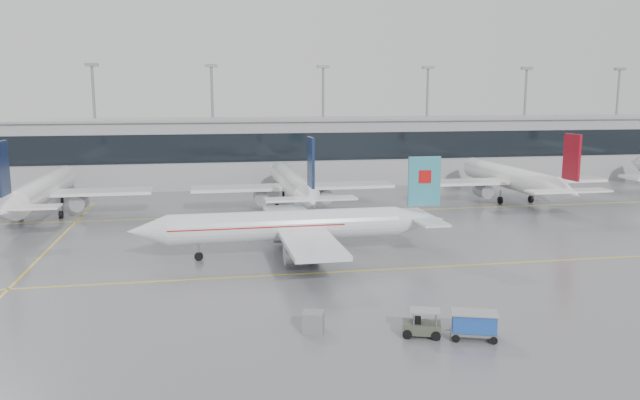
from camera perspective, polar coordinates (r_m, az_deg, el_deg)
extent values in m
plane|color=slate|center=(60.35, 2.09, -6.57)|extent=(320.00, 320.00, 0.00)
cube|color=yellow|center=(60.35, 2.09, -6.56)|extent=(120.00, 0.25, 0.01)
cube|color=yellow|center=(89.08, -2.11, -1.26)|extent=(120.00, 0.25, 0.01)
cube|color=yellow|center=(75.51, -23.51, -4.06)|extent=(0.25, 60.00, 0.01)
cube|color=#97979A|center=(119.72, -4.37, 4.41)|extent=(180.00, 15.00, 12.00)
cube|color=black|center=(112.11, -3.97, 4.83)|extent=(180.00, 0.20, 5.00)
cube|color=gray|center=(119.32, -4.41, 7.38)|extent=(182.00, 16.00, 0.40)
cylinder|color=gray|center=(126.33, -19.86, 6.42)|extent=(0.50, 0.50, 22.00)
cube|color=gray|center=(126.31, -20.15, 11.54)|extent=(2.40, 1.00, 0.60)
cylinder|color=gray|center=(124.70, -9.77, 6.81)|extent=(0.50, 0.50, 22.00)
cube|color=gray|center=(124.68, -9.92, 12.00)|extent=(2.40, 1.00, 0.60)
cylinder|color=gray|center=(126.92, 0.28, 7.00)|extent=(0.50, 0.50, 22.00)
cube|color=gray|center=(126.90, 0.29, 12.10)|extent=(2.40, 1.00, 0.60)
cylinder|color=gray|center=(132.79, 9.72, 6.98)|extent=(0.50, 0.50, 22.00)
cube|color=gray|center=(132.78, 9.86, 11.85)|extent=(2.40, 1.00, 0.60)
cylinder|color=gray|center=(141.88, 18.15, 6.80)|extent=(0.50, 0.50, 22.00)
cube|color=gray|center=(141.86, 18.39, 11.36)|extent=(2.40, 1.00, 0.60)
cylinder|color=gray|center=(153.59, 25.43, 6.53)|extent=(0.50, 0.50, 22.00)
cube|color=gray|center=(153.58, 25.74, 10.74)|extent=(2.40, 1.00, 0.60)
cylinder|color=silver|center=(65.20, -3.19, -2.34)|extent=(23.99, 3.44, 3.14)
cone|color=silver|center=(64.81, -15.53, -2.75)|extent=(4.04, 3.19, 3.14)
cone|color=silver|center=(68.77, 9.10, -1.82)|extent=(5.64, 3.21, 3.14)
cube|color=silver|center=(65.51, -1.88, -2.63)|extent=(5.32, 26.00, 0.45)
cube|color=silver|center=(68.78, 9.26, -1.56)|extent=(2.92, 10.01, 0.25)
cube|color=teal|center=(68.21, 9.51, 1.70)|extent=(3.60, 0.39, 5.36)
cylinder|color=#9797A2|center=(61.17, -1.61, -4.96)|extent=(3.63, 2.14, 2.10)
cylinder|color=#9797A2|center=(70.39, -2.91, -3.02)|extent=(3.63, 2.14, 2.10)
cylinder|color=gray|center=(65.11, -11.04, -4.53)|extent=(0.20, 0.20, 1.31)
cylinder|color=black|center=(65.27, -11.02, -5.09)|extent=(0.90, 0.31, 0.90)
cylinder|color=gray|center=(63.57, -0.60, -4.60)|extent=(0.24, 0.24, 1.31)
cylinder|color=black|center=(63.74, -0.60, -5.17)|extent=(1.11, 0.46, 1.10)
cylinder|color=gray|center=(68.55, -1.40, -3.55)|extent=(0.24, 0.24, 1.31)
cylinder|color=black|center=(68.70, -1.40, -4.08)|extent=(1.11, 0.46, 1.10)
cube|color=#B70F0F|center=(68.14, 9.52, 2.13)|extent=(1.41, 0.47, 1.40)
cube|color=#B70F0F|center=(64.82, -5.82, -2.26)|extent=(18.04, 3.39, 0.12)
cylinder|color=white|center=(95.13, -23.94, 0.92)|extent=(3.59, 27.36, 3.59)
cone|color=white|center=(110.30, -22.09, 2.14)|extent=(3.59, 4.00, 3.59)
cone|color=white|center=(79.39, -26.65, -0.85)|extent=(3.59, 5.60, 3.59)
cube|color=white|center=(93.74, -24.14, 0.55)|extent=(29.64, 5.00, 0.45)
cube|color=white|center=(79.15, -26.70, -0.66)|extent=(11.40, 2.80, 0.25)
cube|color=#122045|center=(78.36, -26.99, 2.59)|extent=(0.35, 3.60, 6.12)
cylinder|color=#9797A2|center=(95.69, -26.80, -0.39)|extent=(2.10, 3.60, 2.10)
cylinder|color=#9797A2|center=(93.43, -21.14, -0.22)|extent=(2.10, 3.60, 2.10)
cylinder|color=gray|center=(105.79, -22.54, 0.41)|extent=(0.20, 0.20, 1.56)
cylinder|color=black|center=(105.91, -22.51, -0.01)|extent=(0.30, 0.90, 0.90)
cylinder|color=gray|center=(93.76, -25.73, -0.85)|extent=(0.24, 0.24, 1.56)
cylinder|color=black|center=(93.89, -25.70, -1.32)|extent=(0.45, 1.10, 1.10)
cylinder|color=gray|center=(92.51, -22.63, -0.77)|extent=(0.24, 0.24, 1.56)
cylinder|color=black|center=(92.65, -22.60, -1.24)|extent=(0.45, 1.10, 1.10)
cylinder|color=white|center=(93.34, -2.57, 1.60)|extent=(3.59, 27.36, 3.59)
cone|color=white|center=(108.76, -3.72, 2.73)|extent=(3.59, 4.00, 3.59)
cone|color=white|center=(77.24, -0.88, -0.08)|extent=(3.59, 5.60, 3.59)
cube|color=white|center=(91.93, -2.44, 1.22)|extent=(29.64, 5.00, 0.45)
cube|color=white|center=(77.00, -0.86, 0.11)|extent=(11.40, 2.80, 0.25)
cube|color=#122045|center=(76.18, -0.84, 3.47)|extent=(0.35, 3.60, 6.12)
cylinder|color=#9797A2|center=(92.11, -5.43, 0.26)|extent=(2.10, 3.60, 2.10)
cylinder|color=#9797A2|center=(93.42, 0.44, 0.43)|extent=(2.10, 3.60, 2.10)
cylinder|color=gray|center=(104.19, -3.37, 1.00)|extent=(0.20, 0.20, 1.56)
cylinder|color=black|center=(104.31, -3.37, 0.58)|extent=(0.30, 0.90, 0.90)
cylinder|color=gray|center=(90.95, -3.96, -0.21)|extent=(0.24, 0.24, 1.56)
cylinder|color=black|center=(91.09, -3.96, -0.69)|extent=(0.45, 1.10, 1.10)
cylinder|color=gray|center=(91.67, -0.73, -0.11)|extent=(0.24, 0.24, 1.56)
cylinder|color=black|center=(91.81, -0.73, -0.59)|extent=(0.45, 1.10, 1.10)
cylinder|color=white|center=(104.04, 16.90, 2.02)|extent=(3.59, 27.36, 3.59)
cone|color=white|center=(118.08, 13.42, 3.03)|extent=(3.59, 4.00, 3.59)
cone|color=white|center=(89.89, 21.70, 0.61)|extent=(3.59, 5.60, 3.59)
cube|color=white|center=(102.78, 17.27, 1.69)|extent=(29.64, 5.00, 0.45)
cube|color=white|center=(89.68, 21.78, 0.78)|extent=(11.40, 2.80, 0.25)
cube|color=maroon|center=(88.98, 22.03, 3.66)|extent=(0.35, 3.60, 6.12)
cylinder|color=#9797A2|center=(101.30, 14.69, 0.84)|extent=(2.10, 3.60, 2.10)
cylinder|color=#9797A2|center=(105.72, 19.41, 0.96)|extent=(2.10, 3.60, 2.10)
cylinder|color=gray|center=(113.88, 14.39, 1.45)|extent=(0.20, 0.20, 1.56)
cylinder|color=black|center=(113.99, 14.37, 1.06)|extent=(0.30, 0.90, 0.90)
cylinder|color=gray|center=(101.01, 16.17, 0.42)|extent=(0.24, 0.24, 1.56)
cylinder|color=black|center=(101.13, 16.15, -0.02)|extent=(0.45, 1.10, 1.10)
cylinder|color=gray|center=(103.44, 18.75, 0.50)|extent=(0.24, 0.24, 1.56)
cylinder|color=black|center=(103.56, 18.72, 0.07)|extent=(0.45, 1.10, 1.10)
cone|color=white|center=(136.03, 27.06, 3.08)|extent=(3.59, 4.00, 3.59)
cube|color=#3E4638|center=(45.38, 9.27, -11.45)|extent=(2.96, 2.21, 0.77)
cube|color=gray|center=(44.94, 9.60, -9.92)|extent=(2.44, 2.03, 0.07)
cube|color=black|center=(45.20, 8.86, -10.85)|extent=(0.81, 1.01, 0.44)
cylinder|color=gray|center=(45.48, 11.81, -11.55)|extent=(1.28, 0.51, 0.09)
cylinder|color=gray|center=(44.53, 8.59, -10.79)|extent=(0.09, 0.09, 0.99)
cylinder|color=gray|center=(45.67, 8.59, -10.26)|extent=(0.09, 0.09, 0.99)
cylinder|color=gray|center=(44.57, 10.60, -10.83)|extent=(0.09, 0.09, 0.99)
cylinder|color=gray|center=(45.71, 10.55, -10.30)|extent=(0.09, 0.09, 0.99)
cylinder|color=black|center=(44.80, 7.98, -12.07)|extent=(0.70, 0.42, 0.66)
cylinder|color=black|center=(46.13, 8.00, -11.42)|extent=(0.70, 0.42, 0.66)
cylinder|color=black|center=(44.84, 10.56, -12.13)|extent=(0.70, 0.42, 0.66)
cylinder|color=black|center=(46.17, 10.50, -11.47)|extent=(0.70, 0.42, 0.66)
cube|color=gray|center=(45.64, 13.88, -11.66)|extent=(3.51, 2.53, 0.19)
cube|color=#1C4AA7|center=(45.38, 13.92, -10.79)|extent=(3.28, 2.36, 1.27)
cube|color=gray|center=(45.15, 13.96, -9.97)|extent=(3.54, 2.63, 0.11)
cylinder|color=black|center=(44.87, 12.32, -12.26)|extent=(0.56, 0.35, 0.53)
cylinder|color=black|center=(46.34, 12.19, -11.54)|extent=(0.56, 0.35, 0.53)
cylinder|color=black|center=(45.13, 15.60, -12.27)|extent=(0.56, 0.35, 0.53)
cylinder|color=black|center=(46.59, 15.36, -11.55)|extent=(0.56, 0.35, 0.53)
cube|color=gray|center=(45.51, -0.62, -11.07)|extent=(1.80, 1.73, 1.47)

